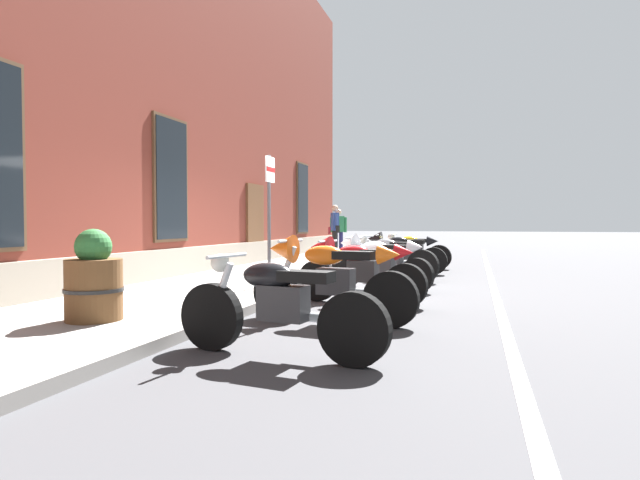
% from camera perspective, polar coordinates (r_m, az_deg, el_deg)
% --- Properties ---
extents(ground_plane, '(140.00, 140.00, 0.00)m').
position_cam_1_polar(ground_plane, '(9.92, -0.49, -5.22)').
color(ground_plane, '#38383A').
extents(sidewalk, '(31.39, 3.08, 0.13)m').
position_cam_1_polar(sidewalk, '(10.46, -8.61, -4.52)').
color(sidewalk, gray).
rests_on(sidewalk, ground_plane).
extents(lane_stripe, '(31.39, 0.12, 0.01)m').
position_cam_1_polar(lane_stripe, '(9.51, 18.40, -5.60)').
color(lane_stripe, silver).
rests_on(lane_stripe, ground_plane).
extents(brick_pub_facade, '(25.39, 6.89, 9.81)m').
position_cam_1_polar(brick_pub_facade, '(13.76, -28.60, 17.11)').
color(brick_pub_facade, maroon).
rests_on(brick_pub_facade, ground_plane).
extents(motorcycle_black_naked, '(0.62, 2.10, 0.93)m').
position_cam_1_polar(motorcycle_black_naked, '(4.82, -4.69, -7.07)').
color(motorcycle_black_naked, black).
rests_on(motorcycle_black_naked, ground_plane).
extents(motorcycle_orange_sport, '(0.62, 2.15, 1.07)m').
position_cam_1_polar(motorcycle_orange_sport, '(6.48, 0.64, -3.83)').
color(motorcycle_orange_sport, black).
rests_on(motorcycle_orange_sport, ground_plane).
extents(motorcycle_red_sport, '(0.67, 2.05, 1.02)m').
position_cam_1_polar(motorcycle_red_sport, '(7.98, 3.80, -2.93)').
color(motorcycle_red_sport, black).
rests_on(motorcycle_red_sport, ground_plane).
extents(motorcycle_white_sport, '(0.84, 2.00, 1.02)m').
position_cam_1_polar(motorcycle_white_sport, '(9.71, 6.04, -2.07)').
color(motorcycle_white_sport, black).
rests_on(motorcycle_white_sport, ground_plane).
extents(motorcycle_grey_naked, '(0.80, 2.09, 0.95)m').
position_cam_1_polar(motorcycle_grey_naked, '(11.25, 7.46, -1.93)').
color(motorcycle_grey_naked, black).
rests_on(motorcycle_grey_naked, ground_plane).
extents(motorcycle_black_sport, '(0.62, 2.13, 1.01)m').
position_cam_1_polar(motorcycle_black_sport, '(12.87, 8.51, -1.15)').
color(motorcycle_black_sport, black).
rests_on(motorcycle_black_sport, ground_plane).
extents(motorcycle_yellow_naked, '(0.62, 2.03, 0.93)m').
position_cam_1_polar(motorcycle_yellow_naked, '(14.39, 9.91, -1.16)').
color(motorcycle_yellow_naked, black).
rests_on(motorcycle_yellow_naked, ground_plane).
extents(pedestrian_blue_top, '(0.60, 0.42, 1.70)m').
position_cam_1_polar(pedestrian_blue_top, '(17.69, 1.62, 1.39)').
color(pedestrian_blue_top, black).
rests_on(pedestrian_blue_top, sidewalk).
extents(pedestrian_striped_shirt, '(0.36, 0.63, 1.58)m').
position_cam_1_polar(pedestrian_striped_shirt, '(18.47, 1.98, 1.17)').
color(pedestrian_striped_shirt, '#1E1E4C').
rests_on(pedestrian_striped_shirt, sidewalk).
extents(parking_sign, '(0.36, 0.07, 2.27)m').
position_cam_1_polar(parking_sign, '(9.25, -5.47, 4.21)').
color(parking_sign, '#4C4C51').
rests_on(parking_sign, sidewalk).
extents(barrel_planter, '(0.65, 0.65, 1.03)m').
position_cam_1_polar(barrel_planter, '(6.46, -23.19, -4.14)').
color(barrel_planter, brown).
rests_on(barrel_planter, sidewalk).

